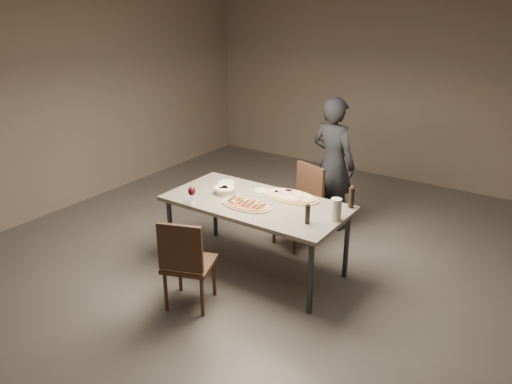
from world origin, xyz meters
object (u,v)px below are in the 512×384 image
Objects in this scene: bread_basket at (224,189)px; carafe at (336,209)px; chair_near at (186,260)px; diner at (333,164)px; ham_pizza at (290,196)px; zucchini_pizza at (246,204)px; dining_table at (256,207)px; chair_far at (303,201)px; pepper_mill_left at (351,197)px.

carafe reaches higher than bread_basket.
chair_near reaches higher than bread_basket.
carafe is 0.13× the size of diner.
diner reaches higher than chair_near.
chair_near is (-0.95, -0.96, -0.36)m from carafe.
diner reaches higher than ham_pizza.
chair_near is at bearing -121.00° from zucchini_pizza.
dining_table is 0.37m from ham_pizza.
carafe is at bearing 126.78° from diner.
diner reaches higher than zucchini_pizza.
bread_basket is 1.49m from diner.
chair_near is 1.72m from chair_far.
pepper_mill_left reaches higher than chair_near.
chair_far is (-0.74, 0.41, -0.35)m from pepper_mill_left.
carafe reaches higher than ham_pizza.
bread_basket is at bearing -179.02° from dining_table.
ham_pizza is at bearing 158.90° from carafe.
pepper_mill_left is at bearing 17.67° from bread_basket.
chair_near is (-0.34, -1.20, -0.28)m from ham_pizza.
chair_far is at bearing 83.56° from dining_table.
bread_basket is (-0.37, 0.14, 0.03)m from zucchini_pizza.
pepper_mill_left reaches higher than chair_far.
dining_table is at bearing 93.56° from diner.
carafe is at bearing 152.59° from chair_far.
chair_far is 0.66m from diner.
chair_far is (-0.14, 0.51, -0.26)m from ham_pizza.
carafe is 1.11m from chair_far.
pepper_mill_left is 0.25× the size of chair_far.
diner is (0.17, 1.53, 0.02)m from zucchini_pizza.
carafe is at bearing -90.00° from pepper_mill_left.
ham_pizza is at bearing 122.59° from chair_far.
bread_basket is 1.00m from chair_near.
diner is (0.27, 2.30, 0.30)m from chair_near.
ham_pizza is 1.10m from diner.
chair_far is (0.11, 0.94, -0.26)m from zucchini_pizza.
pepper_mill_left is at bearing 168.73° from chair_far.
chair_near is 0.55× the size of diner.
bread_basket is at bearing -177.49° from carafe.
zucchini_pizza is 2.60× the size of carafe.
zucchini_pizza is 2.36× the size of pepper_mill_left.
chair_far is at bearing 62.42° from chair_near.
carafe is at bearing 24.78° from chair_near.
diner is (-0.07, 1.10, 0.02)m from ham_pizza.
bread_basket is 0.97m from chair_far.
pepper_mill_left is 1.21m from diner.
zucchini_pizza is 1.00m from pepper_mill_left.
chair_near is at bearing -116.25° from ham_pizza.
diner is (-0.67, 1.34, -0.06)m from carafe.
pepper_mill_left is at bearing 133.92° from diner.
dining_table is at bearing -176.79° from carafe.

